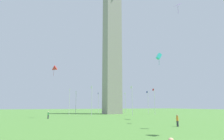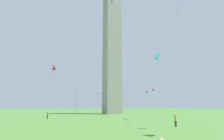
# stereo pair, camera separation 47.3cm
# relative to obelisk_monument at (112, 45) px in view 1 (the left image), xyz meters

# --- Properties ---
(ground_plane) EXTENTS (260.00, 260.00, 0.00)m
(ground_plane) POSITION_rel_obelisk_monument_xyz_m (0.00, 0.00, -26.74)
(ground_plane) COLOR #477A33
(obelisk_monument) EXTENTS (5.88, 5.88, 53.49)m
(obelisk_monument) POSITION_rel_obelisk_monument_xyz_m (0.00, 0.00, 0.00)
(obelisk_monument) COLOR gray
(obelisk_monument) RESTS_ON ground
(flagpole_n) EXTENTS (1.12, 0.14, 8.98)m
(flagpole_n) POSITION_rel_obelisk_monument_xyz_m (15.91, 0.00, -21.86)
(flagpole_n) COLOR silver
(flagpole_n) RESTS_ON ground
(flagpole_ne) EXTENTS (1.12, 0.14, 8.98)m
(flagpole_ne) POSITION_rel_obelisk_monument_xyz_m (11.26, 11.21, -21.86)
(flagpole_ne) COLOR silver
(flagpole_ne) RESTS_ON ground
(flagpole_e) EXTENTS (1.12, 0.14, 8.98)m
(flagpole_e) POSITION_rel_obelisk_monument_xyz_m (0.05, 15.85, -21.86)
(flagpole_e) COLOR silver
(flagpole_e) RESTS_ON ground
(flagpole_se) EXTENTS (1.12, 0.14, 8.98)m
(flagpole_se) POSITION_rel_obelisk_monument_xyz_m (-11.16, 11.21, -21.86)
(flagpole_se) COLOR silver
(flagpole_se) RESTS_ON ground
(flagpole_s) EXTENTS (1.12, 0.14, 8.98)m
(flagpole_s) POSITION_rel_obelisk_monument_xyz_m (-15.80, 0.00, -21.86)
(flagpole_s) COLOR silver
(flagpole_s) RESTS_ON ground
(flagpole_sw) EXTENTS (1.12, 0.14, 8.98)m
(flagpole_sw) POSITION_rel_obelisk_monument_xyz_m (-11.16, -11.21, -21.86)
(flagpole_sw) COLOR silver
(flagpole_sw) RESTS_ON ground
(flagpole_w) EXTENTS (1.12, 0.14, 8.98)m
(flagpole_w) POSITION_rel_obelisk_monument_xyz_m (0.05, -15.85, -21.86)
(flagpole_w) COLOR silver
(flagpole_w) RESTS_ON ground
(flagpole_nw) EXTENTS (1.12, 0.14, 8.98)m
(flagpole_nw) POSITION_rel_obelisk_monument_xyz_m (11.26, -11.21, -21.86)
(flagpole_nw) COLOR silver
(flagpole_nw) RESTS_ON ground
(person_orange_shirt) EXTENTS (0.32, 0.32, 1.67)m
(person_orange_shirt) POSITION_rel_obelisk_monument_xyz_m (-44.88, 8.43, -25.91)
(person_orange_shirt) COLOR #2D2D38
(person_orange_shirt) RESTS_ON ground
(person_green_shirt) EXTENTS (0.32, 0.32, 1.66)m
(person_green_shirt) POSITION_rel_obelisk_monument_xyz_m (-19.34, 24.10, -25.92)
(person_green_shirt) COLOR #2D2D38
(person_green_shirt) RESTS_ON ground
(kite_red_delta) EXTENTS (1.92, 2.14, 2.79)m
(kite_red_delta) POSITION_rel_obelisk_monument_xyz_m (-16.92, 23.18, -14.41)
(kite_red_delta) COLOR red
(kite_purple_diamond) EXTENTS (1.84, 1.69, 2.53)m
(kite_purple_diamond) POSITION_rel_obelisk_monument_xyz_m (-35.50, -1.76, -0.93)
(kite_purple_diamond) COLOR purple
(kite_cyan_box) EXTENTS (0.64, 1.05, 2.13)m
(kite_cyan_box) POSITION_rel_obelisk_monument_xyz_m (-40.79, 8.09, -15.38)
(kite_cyan_box) COLOR #33C6D1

